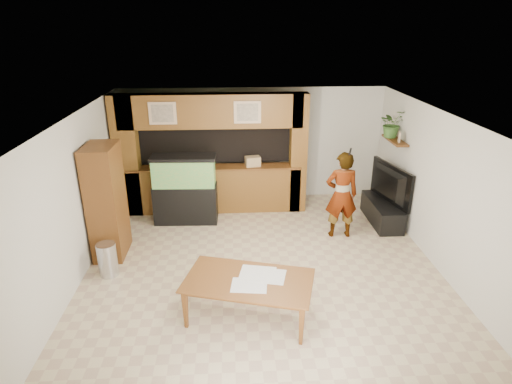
{
  "coord_description": "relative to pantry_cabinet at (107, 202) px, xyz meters",
  "views": [
    {
      "loc": [
        -0.49,
        -6.35,
        3.98
      ],
      "look_at": [
        -0.07,
        0.6,
        1.17
      ],
      "focal_mm": 30.0,
      "sensor_mm": 36.0,
      "label": 1
    }
  ],
  "objects": [
    {
      "name": "newspaper_a",
      "position": [
        2.41,
        -2.11,
        -0.39
      ],
      "size": [
        0.52,
        0.41,
        0.01
      ],
      "primitive_type": "cube",
      "rotation": [
        0.0,
        0.0,
        -0.12
      ],
      "color": "silver",
      "rests_on": "dining_table"
    },
    {
      "name": "person",
      "position": [
        4.3,
        0.44,
        -0.16
      ],
      "size": [
        0.63,
        0.42,
        1.72
      ],
      "primitive_type": "imported",
      "rotation": [
        0.0,
        0.0,
        3.13
      ],
      "color": "#977B52",
      "rests_on": "floor"
    },
    {
      "name": "counter_box",
      "position": [
        2.66,
        1.77,
        0.12
      ],
      "size": [
        0.35,
        0.27,
        0.21
      ],
      "primitive_type": "cube",
      "rotation": [
        0.0,
        0.0,
        0.2
      ],
      "color": "#A48459",
      "rests_on": "partition"
    },
    {
      "name": "wall_shelf",
      "position": [
        5.55,
        1.27,
        0.68
      ],
      "size": [
        0.25,
        0.9,
        0.04
      ],
      "primitive_type": "cube",
      "color": "brown",
      "rests_on": "wall_right"
    },
    {
      "name": "wall_left",
      "position": [
        -0.3,
        -0.68,
        0.28
      ],
      "size": [
        0.0,
        6.5,
        6.5
      ],
      "primitive_type": "plane",
      "rotation": [
        1.57,
        0.0,
        1.57
      ],
      "color": "beige",
      "rests_on": "floor"
    },
    {
      "name": "newspaper_b",
      "position": [
        2.66,
        -1.89,
        -0.39
      ],
      "size": [
        0.61,
        0.51,
        0.01
      ],
      "primitive_type": "cube",
      "rotation": [
        0.0,
        0.0,
        -0.24
      ],
      "color": "silver",
      "rests_on": "dining_table"
    },
    {
      "name": "partition",
      "position": [
        1.75,
        1.96,
        0.29
      ],
      "size": [
        4.2,
        0.99,
        2.6
      ],
      "color": "brown",
      "rests_on": "floor"
    },
    {
      "name": "newspaper_c",
      "position": [
        2.55,
        -1.81,
        -0.39
      ],
      "size": [
        0.56,
        0.46,
        0.01
      ],
      "primitive_type": "cube",
      "rotation": [
        0.0,
        0.0,
        -0.21
      ],
      "color": "silver",
      "rests_on": "dining_table"
    },
    {
      "name": "potted_plant",
      "position": [
        5.52,
        1.46,
        0.99
      ],
      "size": [
        0.63,
        0.59,
        0.58
      ],
      "primitive_type": "imported",
      "rotation": [
        0.0,
        0.0,
        0.32
      ],
      "color": "#355E25",
      "rests_on": "wall_shelf"
    },
    {
      "name": "ceiling",
      "position": [
        2.7,
        -0.68,
        1.58
      ],
      "size": [
        6.5,
        6.5,
        0.0
      ],
      "primitive_type": "plane",
      "color": "white",
      "rests_on": "wall_back"
    },
    {
      "name": "photo_frame",
      "position": [
        5.55,
        1.07,
        0.8
      ],
      "size": [
        0.07,
        0.16,
        0.21
      ],
      "primitive_type": "cube",
      "rotation": [
        0.0,
        0.0,
        -0.25
      ],
      "color": "tan",
      "rests_on": "wall_shelf"
    },
    {
      "name": "television",
      "position": [
        5.35,
        0.99,
        -0.17
      ],
      "size": [
        0.49,
        1.37,
        0.79
      ],
      "primitive_type": "imported",
      "rotation": [
        0.0,
        0.0,
        1.8
      ],
      "color": "black",
      "rests_on": "tv_stand"
    },
    {
      "name": "wall_right",
      "position": [
        5.7,
        -0.68,
        0.28
      ],
      "size": [
        0.0,
        6.5,
        6.5
      ],
      "primitive_type": "plane",
      "rotation": [
        1.57,
        0.0,
        -1.57
      ],
      "color": "beige",
      "rests_on": "floor"
    },
    {
      "name": "microphone",
      "position": [
        4.35,
        0.28,
        0.75
      ],
      "size": [
        0.04,
        0.1,
        0.16
      ],
      "primitive_type": "cylinder",
      "rotation": [
        0.44,
        0.0,
        0.0
      ],
      "color": "black",
      "rests_on": "person"
    },
    {
      "name": "aquarium",
      "position": [
        1.23,
        1.27,
        -0.31
      ],
      "size": [
        1.3,
        0.49,
        1.45
      ],
      "rotation": [
        0.0,
        0.0,
        -0.04
      ],
      "color": "black",
      "rests_on": "floor"
    },
    {
      "name": "trash_can",
      "position": [
        0.11,
        -0.73,
        -0.73
      ],
      "size": [
        0.32,
        0.32,
        0.58
      ],
      "primitive_type": "cylinder",
      "color": "#B2B2B7",
      "rests_on": "floor"
    },
    {
      "name": "dining_table",
      "position": [
        2.4,
        -2.01,
        -0.71
      ],
      "size": [
        1.97,
        1.43,
        0.62
      ],
      "primitive_type": "imported",
      "rotation": [
        0.0,
        0.0,
        -0.27
      ],
      "color": "brown",
      "rests_on": "floor"
    },
    {
      "name": "pantry_cabinet",
      "position": [
        0.0,
        0.0,
        0.0
      ],
      "size": [
        0.51,
        0.84,
        2.04
      ],
      "primitive_type": "cube",
      "color": "brown",
      "rests_on": "floor"
    },
    {
      "name": "floor",
      "position": [
        2.7,
        -0.68,
        -1.02
      ],
      "size": [
        6.5,
        6.5,
        0.0
      ],
      "primitive_type": "plane",
      "color": "tan",
      "rests_on": "ground"
    },
    {
      "name": "tv_stand",
      "position": [
        5.35,
        0.99,
        -0.79
      ],
      "size": [
        0.5,
        1.37,
        0.46
      ],
      "primitive_type": "cube",
      "color": "black",
      "rests_on": "floor"
    },
    {
      "name": "wall_clock",
      "position": [
        -0.27,
        0.32,
        0.88
      ],
      "size": [
        0.05,
        0.25,
        0.25
      ],
      "color": "black",
      "rests_on": "wall_left"
    },
    {
      "name": "wall_back",
      "position": [
        2.7,
        2.57,
        0.28
      ],
      "size": [
        6.0,
        0.0,
        6.0
      ],
      "primitive_type": "plane",
      "rotation": [
        1.57,
        0.0,
        0.0
      ],
      "color": "beige",
      "rests_on": "floor"
    }
  ]
}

